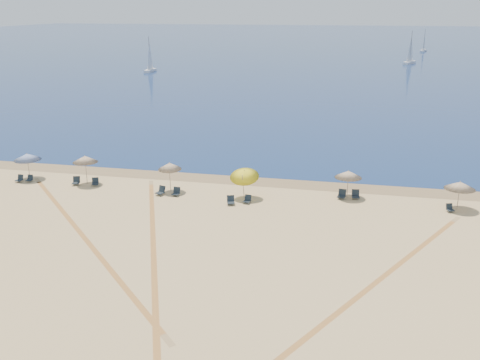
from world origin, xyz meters
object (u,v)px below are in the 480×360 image
(umbrella_1, at_px, (85,159))
(chair_2, at_px, (76,181))
(umbrella_4, at_px, (348,174))
(sailboat_2, at_px, (150,61))
(chair_6, at_px, (231,201))
(chair_10, at_px, (450,208))
(sailboat_1, at_px, (424,45))
(umbrella_2, at_px, (170,166))
(sailboat_0, at_px, (410,54))
(umbrella_5, at_px, (460,185))
(chair_8, at_px, (342,195))
(chair_9, at_px, (356,195))
(umbrella_3, at_px, (244,174))
(chair_3, at_px, (95,182))
(chair_4, at_px, (161,191))
(chair_0, at_px, (20,179))
(umbrella_0, at_px, (27,157))
(chair_7, at_px, (247,200))
(chair_5, at_px, (176,192))
(chair_1, at_px, (30,179))

(umbrella_1, distance_m, chair_2, 2.10)
(umbrella_4, relative_size, sailboat_2, 0.29)
(chair_6, bearing_deg, chair_10, -11.00)
(sailboat_1, bearing_deg, umbrella_4, -80.27)
(umbrella_2, distance_m, sailboat_0, 114.77)
(umbrella_5, distance_m, sailboat_2, 96.50)
(chair_6, height_order, chair_8, chair_8)
(umbrella_4, xyz_separation_m, chair_9, (0.67, -0.20, -1.61))
(umbrella_2, xyz_separation_m, sailboat_0, (27.71, 111.38, 0.39))
(umbrella_1, bearing_deg, chair_10, -0.75)
(chair_6, distance_m, chair_8, 8.92)
(chair_8, bearing_deg, umbrella_3, -158.12)
(chair_9, distance_m, chair_10, 7.05)
(umbrella_3, bearing_deg, chair_3, 178.05)
(chair_9, bearing_deg, umbrella_3, -176.32)
(umbrella_1, xyz_separation_m, chair_4, (7.19, -1.34, -1.89))
(umbrella_3, xyz_separation_m, chair_0, (-19.96, -0.01, -1.75))
(chair_4, distance_m, chair_9, 15.64)
(chair_0, bearing_deg, umbrella_0, 75.45)
(chair_8, relative_size, sailboat_0, 0.09)
(chair_4, bearing_deg, chair_7, 16.66)
(chair_4, bearing_deg, chair_3, -169.84)
(chair_7, bearing_deg, umbrella_4, 32.95)
(chair_4, distance_m, chair_5, 1.28)
(umbrella_2, xyz_separation_m, chair_5, (0.79, -0.90, -1.87))
(umbrella_4, distance_m, chair_2, 22.89)
(chair_5, distance_m, sailboat_1, 159.06)
(chair_8, relative_size, chair_10, 1.13)
(umbrella_0, xyz_separation_m, chair_8, (27.22, 0.59, -1.70))
(chair_3, height_order, chair_4, chair_4)
(chair_4, xyz_separation_m, chair_10, (22.34, 0.95, -0.06))
(chair_0, height_order, chair_6, chair_6)
(umbrella_1, height_order, chair_1, umbrella_1)
(chair_0, relative_size, chair_8, 0.81)
(umbrella_3, height_order, chair_1, umbrella_3)
(chair_1, relative_size, chair_9, 0.78)
(umbrella_2, relative_size, chair_2, 3.12)
(sailboat_1, bearing_deg, umbrella_2, -85.32)
(umbrella_5, height_order, chair_10, umbrella_5)
(sailboat_1, distance_m, sailboat_2, 100.91)
(umbrella_2, distance_m, chair_3, 7.03)
(umbrella_3, bearing_deg, umbrella_0, 177.17)
(umbrella_2, bearing_deg, umbrella_3, -3.26)
(chair_0, height_order, chair_2, chair_2)
(umbrella_2, bearing_deg, chair_4, -115.93)
(umbrella_2, relative_size, sailboat_0, 0.30)
(umbrella_0, distance_m, umbrella_4, 27.65)
(chair_3, distance_m, chair_5, 7.64)
(chair_3, xyz_separation_m, chair_8, (20.67, 1.12, 0.03))
(chair_1, bearing_deg, umbrella_2, 0.20)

